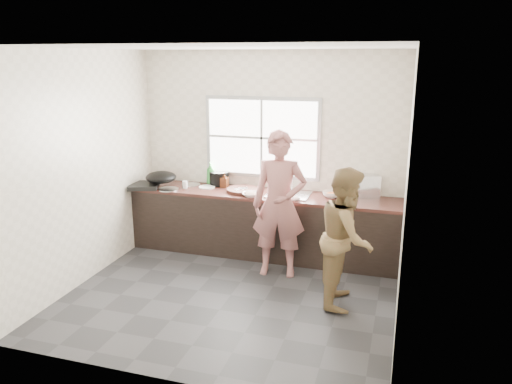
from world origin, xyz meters
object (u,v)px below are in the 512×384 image
(person_side, at_px, (347,237))
(bottle_green, at_px, (211,173))
(woman, at_px, (279,209))
(bottle_brown_short, at_px, (214,179))
(black_pot, at_px, (219,178))
(wok, at_px, (161,177))
(bowl_held, at_px, (295,198))
(plate_food, at_px, (207,187))
(pot_lid_left, at_px, (168,189))
(glass_jar, at_px, (185,185))
(bowl_crabs, at_px, (332,195))
(bowl_mince, at_px, (251,195))
(dish_rack, at_px, (363,185))
(cutting_board, at_px, (243,190))
(bottle_brown_tall, at_px, (224,181))
(pot_lid_right, at_px, (191,185))
(burner, at_px, (144,186))

(person_side, xyz_separation_m, bottle_green, (-2.07, 1.30, 0.26))
(woman, xyz_separation_m, person_side, (0.87, -0.51, -0.08))
(bottle_green, relative_size, bottle_brown_short, 1.96)
(black_pot, relative_size, wok, 0.64)
(bowl_held, height_order, plate_food, bowl_held)
(plate_food, relative_size, bottle_brown_short, 1.36)
(plate_food, distance_m, wok, 0.65)
(pot_lid_left, bearing_deg, glass_jar, 37.13)
(bottle_green, height_order, bottle_brown_short, bottle_green)
(woman, height_order, glass_jar, woman)
(bowl_crabs, bearing_deg, bottle_green, 174.93)
(bowl_mince, height_order, dish_rack, dish_rack)
(bowl_held, bearing_deg, woman, -107.74)
(bowl_crabs, xyz_separation_m, pot_lid_left, (-2.18, -0.29, -0.02))
(woman, xyz_separation_m, cutting_board, (-0.64, 0.54, 0.05))
(black_pot, bearing_deg, pot_lid_left, -142.47)
(cutting_board, height_order, bottle_brown_tall, bottle_brown_tall)
(bowl_crabs, xyz_separation_m, glass_jar, (-1.99, -0.15, 0.02))
(plate_food, bearing_deg, glass_jar, -157.50)
(woman, xyz_separation_m, plate_food, (-1.18, 0.60, 0.04))
(pot_lid_right, bearing_deg, dish_rack, 2.80)
(bowl_mince, distance_m, bowl_crabs, 1.04)
(woman, distance_m, bottle_brown_short, 1.40)
(bottle_brown_short, distance_m, burner, 0.97)
(bottle_brown_short, xyz_separation_m, burner, (-0.86, -0.44, -0.05))
(bowl_held, bearing_deg, wok, 176.95)
(cutting_board, distance_m, wok, 1.17)
(person_side, distance_m, bowl_crabs, 1.20)
(woman, height_order, bottle_green, woman)
(cutting_board, relative_size, glass_jar, 4.34)
(bottle_green, bearing_deg, person_side, -32.01)
(pot_lid_right, bearing_deg, bottle_green, 24.94)
(person_side, xyz_separation_m, cutting_board, (-1.51, 1.06, 0.13))
(woman, bearing_deg, bowl_held, 65.23)
(cutting_board, relative_size, dish_rack, 1.12)
(bottle_green, bearing_deg, plate_food, -85.00)
(bowl_held, relative_size, black_pot, 0.66)
(bowl_mince, xyz_separation_m, dish_rack, (1.38, 0.44, 0.12))
(wok, distance_m, pot_lid_left, 0.23)
(burner, bearing_deg, plate_food, 17.01)
(woman, relative_size, person_side, 1.10)
(bottle_brown_short, relative_size, wok, 0.39)
(person_side, relative_size, cutting_board, 3.42)
(bottle_brown_short, xyz_separation_m, wok, (-0.65, -0.34, 0.06))
(burner, xyz_separation_m, pot_lid_right, (0.56, 0.32, -0.02))
(woman, bearing_deg, bottle_brown_tall, 137.39)
(cutting_board, bearing_deg, burner, -171.75)
(person_side, xyz_separation_m, bowl_crabs, (-0.34, 1.14, 0.13))
(cutting_board, xyz_separation_m, glass_jar, (-0.82, -0.06, 0.03))
(bowl_mince, distance_m, bowl_held, 0.58)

